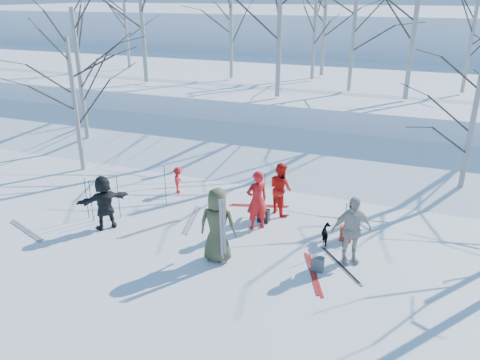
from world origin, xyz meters
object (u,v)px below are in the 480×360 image
at_px(backpack_grey, 318,264).
at_px(backpack_dark, 263,216).
at_px(skier_redor_behind, 281,188).
at_px(skier_grey_west, 104,202).
at_px(skier_olive_center, 218,225).
at_px(skier_red_seated, 178,180).
at_px(skier_red_north, 257,200).
at_px(dog, 327,235).
at_px(backpack_red, 346,234).
at_px(skier_cream_east, 351,230).

height_order(backpack_grey, backpack_dark, backpack_dark).
height_order(skier_redor_behind, skier_grey_west, skier_redor_behind).
height_order(skier_olive_center, skier_red_seated, skier_olive_center).
height_order(skier_red_north, backpack_grey, skier_red_north).
xyz_separation_m(dog, backpack_red, (0.48, 0.34, -0.05)).
xyz_separation_m(skier_red_north, skier_red_seated, (-3.40, 1.51, -0.43)).
height_order(skier_red_north, backpack_dark, skier_red_north).
height_order(skier_redor_behind, backpack_red, skier_redor_behind).
xyz_separation_m(skier_redor_behind, dog, (1.76, -1.39, -0.58)).
xyz_separation_m(skier_red_north, backpack_red, (2.59, 0.19, -0.69)).
distance_m(skier_redor_behind, backpack_grey, 3.46).
distance_m(skier_red_seated, backpack_red, 6.14).
bearing_deg(skier_grey_west, skier_red_seated, -153.45).
bearing_deg(skier_red_north, backpack_grey, 100.09).
bearing_deg(backpack_grey, skier_olive_center, -171.56).
relative_size(skier_olive_center, skier_cream_east, 1.08).
xyz_separation_m(skier_red_north, backpack_grey, (2.18, -1.63, -0.71)).
distance_m(skier_cream_east, dog, 1.24).
xyz_separation_m(skier_olive_center, backpack_dark, (0.43, 2.47, -0.80)).
bearing_deg(skier_redor_behind, skier_red_seated, 33.07).
relative_size(backpack_red, backpack_dark, 1.05).
relative_size(skier_red_north, backpack_red, 4.30).
bearing_deg(backpack_dark, skier_red_north, -97.33).
bearing_deg(backpack_dark, backpack_grey, -44.55).
relative_size(skier_olive_center, backpack_dark, 4.98).
distance_m(skier_red_north, skier_red_seated, 3.74).
height_order(skier_olive_center, skier_grey_west, skier_olive_center).
height_order(backpack_red, backpack_grey, backpack_red).
xyz_separation_m(skier_olive_center, skier_redor_behind, (0.72, 3.24, -0.16)).
xyz_separation_m(skier_grey_west, backpack_dark, (4.22, 2.05, -0.62)).
distance_m(skier_olive_center, skier_redor_behind, 3.33).
distance_m(skier_grey_west, backpack_grey, 6.38).
xyz_separation_m(skier_red_seated, backpack_grey, (5.58, -3.13, -0.28)).
bearing_deg(skier_red_seated, backpack_red, -120.38).
bearing_deg(skier_olive_center, skier_grey_west, -13.67).
distance_m(skier_red_north, skier_redor_behind, 1.29).
bearing_deg(skier_cream_east, backpack_grey, -164.17).
bearing_deg(backpack_dark, skier_redor_behind, 69.39).
bearing_deg(skier_grey_west, backpack_red, 145.13).
xyz_separation_m(skier_red_seated, backpack_dark, (3.46, -1.04, -0.27)).
bearing_deg(backpack_grey, skier_cream_east, 47.46).
bearing_deg(skier_olive_center, backpack_red, -150.77).
bearing_deg(skier_cream_east, skier_redor_behind, 107.72).
bearing_deg(skier_redor_behind, backpack_red, -167.95).
relative_size(skier_grey_west, backpack_dark, 4.11).
height_order(skier_red_north, backpack_red, skier_red_north).
xyz_separation_m(skier_redor_behind, skier_grey_west, (-4.51, -2.82, -0.01)).
bearing_deg(skier_red_seated, skier_grey_west, 148.12).
relative_size(skier_redor_behind, backpack_dark, 4.18).
relative_size(skier_red_north, backpack_grey, 4.75).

